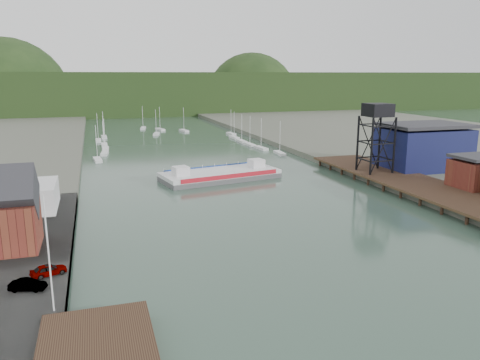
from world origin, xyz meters
TOP-DOWN VIEW (x-y plane):
  - ground at (0.00, 0.00)m, footprint 600.00×600.00m
  - east_pier at (37.00, 45.00)m, footprint 14.00×70.00m
  - white_shed at (-44.00, 50.00)m, footprint 18.00×12.00m
  - flagpole at (-33.00, 10.00)m, footprint 0.16×0.16m
  - lift_tower at (35.00, 58.00)m, footprint 6.50×6.50m
  - blue_shed at (50.00, 60.00)m, footprint 20.50×14.50m
  - marina_sailboats at (0.08, 138.46)m, footprint 57.71×92.65m
  - distant_hills at (-3.98, 301.35)m, footprint 500.00×120.00m
  - chain_ferry at (0.33, 70.07)m, footprint 29.58×16.34m
  - car_west_a at (-34.16, 19.20)m, footprint 4.39×2.90m
  - car_west_b at (-36.03, 15.65)m, footprint 4.11×2.42m

SIDE VIEW (x-z plane):
  - ground at x=0.00m, z-range 0.00..0.00m
  - marina_sailboats at x=0.08m, z-range -0.10..0.80m
  - chain_ferry at x=0.33m, z-range -0.86..3.17m
  - east_pier at x=37.00m, z-range 0.67..3.12m
  - car_west_b at x=-36.03m, z-range 1.60..2.88m
  - car_west_a at x=-34.16m, z-range 1.60..2.99m
  - white_shed at x=-44.00m, z-range 1.60..6.10m
  - blue_shed at x=50.00m, z-range 1.41..12.71m
  - flagpole at x=-33.00m, z-range 1.60..13.60m
  - distant_hills at x=-3.98m, z-range -29.62..50.38m
  - lift_tower at x=35.00m, z-range 7.65..23.65m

